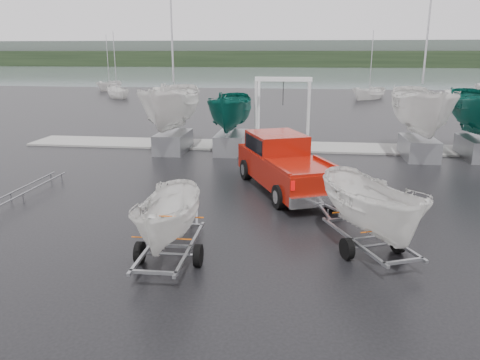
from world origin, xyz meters
TOP-DOWN VIEW (x-y plane):
  - ground_plane at (0.00, 0.00)m, footprint 120.00×120.00m
  - lake at (0.00, 100.00)m, footprint 300.00×300.00m
  - dock at (0.00, 13.00)m, footprint 30.00×3.00m
  - treeline at (0.00, 170.00)m, footprint 300.00×8.00m
  - far_hill at (0.00, 178.00)m, footprint 300.00×6.00m
  - pickup_truck at (0.89, 4.27)m, footprint 4.67×6.94m
  - trailer_hitched at (3.60, -2.01)m, footprint 2.51×3.77m
  - trailer_parked at (-1.82, -3.27)m, footprint 1.79×3.62m
  - boat_hoist at (0.49, 13.00)m, footprint 3.30×2.18m
  - keelboat_0 at (-5.62, 11.00)m, footprint 2.70×3.20m
  - keelboat_1 at (-2.29, 11.20)m, footprint 2.22×3.20m
  - keelboat_2 at (7.87, 11.00)m, footprint 2.71×3.20m
  - mast_rack_0 at (-9.00, 1.00)m, footprint 0.56×6.50m
  - moored_boat_0 at (-21.33, 42.06)m, footprint 3.02×3.03m
  - moored_boat_1 at (-13.08, 38.90)m, footprint 3.43×3.48m
  - moored_boat_2 at (9.67, 44.19)m, footprint 3.33×3.34m
  - moored_boat_4 at (-26.97, 53.29)m, footprint 2.47×2.52m

SIDE VIEW (x-z plane):
  - lake at x=0.00m, z-range -0.01..-0.01m
  - ground_plane at x=0.00m, z-range 0.00..0.00m
  - moored_boat_1 at x=-13.08m, z-range -5.86..5.86m
  - moored_boat_2 at x=9.67m, z-range -5.55..5.56m
  - moored_boat_4 at x=-26.97m, z-range -5.48..5.50m
  - moored_boat_0 at x=-21.33m, z-range -5.41..5.43m
  - dock at x=0.00m, z-range -0.01..0.11m
  - mast_rack_0 at x=-9.00m, z-range 0.32..0.38m
  - pickup_truck at x=0.89m, z-range 0.05..2.24m
  - trailer_parked at x=-1.82m, z-range 0.20..4.56m
  - boat_hoist at x=0.49m, z-range 0.61..4.73m
  - trailer_hitched at x=3.60m, z-range 0.21..5.19m
  - treeline at x=0.00m, z-range 0.00..6.00m
  - keelboat_1 at x=-2.29m, z-range -0.01..6.99m
  - keelboat_0 at x=-5.62m, z-range -1.14..9.74m
  - keelboat_2 at x=7.87m, z-range -1.13..9.77m
  - far_hill at x=0.00m, z-range 0.00..10.00m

